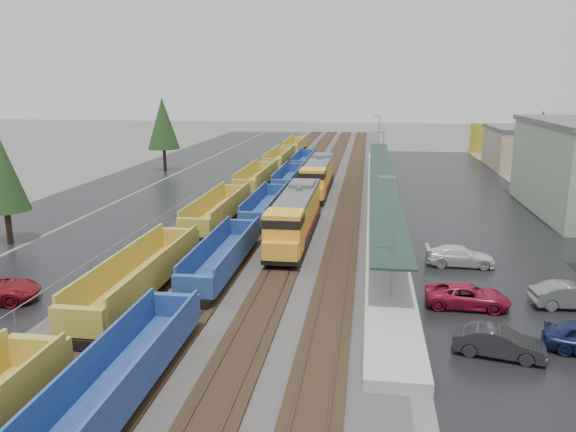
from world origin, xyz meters
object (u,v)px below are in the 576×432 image
Objects in this scene: locomotive_trail at (318,176)px; well_string_blue at (248,228)px; locomotive_lead at (295,216)px; well_string_yellow at (219,211)px; parked_car_east_e at (571,296)px; parked_car_east_b at (467,296)px; parked_car_east_c at (460,256)px; storage_tank at (485,138)px; parked_car_east_a at (499,343)px.

locomotive_trail is 21.63m from well_string_blue.
well_string_blue is at bearing -176.78° from locomotive_lead.
well_string_yellow is (-8.00, 4.98, -0.98)m from locomotive_lead.
parked_car_east_e is at bearing -27.79° from well_string_blue.
well_string_blue is at bearing 54.36° from parked_car_east_b.
parked_car_east_c is at bearing -24.87° from well_string_yellow.
parked_car_east_e is (18.15, -11.90, -1.47)m from locomotive_lead.
well_string_blue is 17.51× the size of storage_tank.
parked_car_east_e is (5.34, -7.22, 0.03)m from parked_car_east_c.
parked_car_east_e is at bearing -32.83° from well_string_yellow.
parked_car_east_c is 1.09× the size of parked_car_east_e.
well_string_yellow is 6.56m from well_string_blue.
locomotive_trail is at bearing 22.93° from parked_car_east_e.
well_string_yellow is at bearing 64.83° from parked_car_east_c.
parked_car_east_c is at bearing -14.82° from well_string_blue.
locomotive_trail is (0.00, 21.00, 0.00)m from locomotive_lead.
storage_tank is (28.03, 46.33, 0.59)m from locomotive_trail.
parked_car_east_e reaches higher than parked_car_east_b.
parked_car_east_c is (12.82, -25.67, -1.50)m from locomotive_trail.
well_string_yellow reaches higher than parked_car_east_c.
parked_car_east_b is 0.99× the size of parked_car_east_c.
locomotive_lead is 0.19× the size of well_string_blue.
locomotive_lead is 1.00× the size of locomotive_trail.
parked_car_east_e is (5.59, 7.00, 0.03)m from parked_car_east_a.
locomotive_trail is at bearing -121.18° from storage_tank.
storage_tank reaches higher than parked_car_east_c.
storage_tank reaches higher than well_string_yellow.
storage_tank is 79.87m from parked_car_east_e.
locomotive_trail is 4.16× the size of parked_car_east_a.
well_string_yellow is at bearing 148.12° from locomotive_lead.
locomotive_lead is at bearing -112.61° from storage_tank.
parked_car_east_a is at bearing -56.39° from locomotive_lead.
parked_car_east_a is (-15.47, -86.22, -2.09)m from storage_tank.
well_string_yellow is (-8.00, -16.02, -0.98)m from locomotive_trail.
storage_tank is (36.03, 62.35, 1.57)m from well_string_yellow.
parked_car_east_e is at bearing -97.11° from storage_tank.
well_string_blue reaches higher than parked_car_east_e.
well_string_blue is 25.04m from parked_car_east_e.
parked_car_east_a is 0.88× the size of parked_car_east_b.
parked_car_east_e is (6.10, 0.80, 0.06)m from parked_car_east_b.
well_string_blue is at bearing -52.44° from well_string_yellow.
locomotive_trail is 37.60m from parked_car_east_e.
well_string_yellow is 29.36× the size of parked_car_east_a.
parked_car_east_a is at bearing -173.14° from parked_car_east_b.
parked_car_east_a is 8.96m from parked_car_east_e.
storage_tank reaches higher than locomotive_trail.
parked_car_east_a is 0.88× the size of parked_car_east_c.
parked_car_east_a is at bearing 178.67° from parked_car_east_c.
locomotive_lead is 9.47m from well_string_yellow.
locomotive_lead is 3.24× the size of storage_tank.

